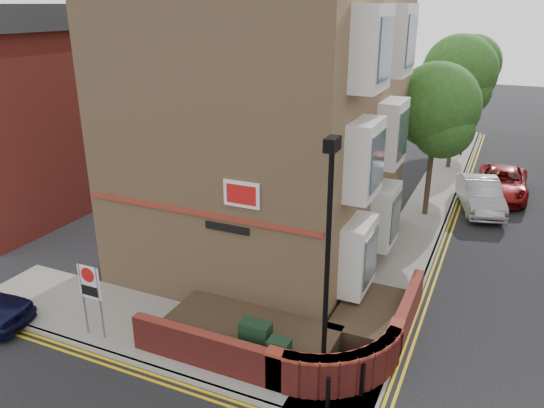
{
  "coord_description": "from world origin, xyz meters",
  "views": [
    {
      "loc": [
        4.91,
        -9.13,
        9.03
      ],
      "look_at": [
        -1.06,
        4.0,
        3.55
      ],
      "focal_mm": 35.0,
      "sensor_mm": 36.0,
      "label": 1
    }
  ],
  "objects_px": {
    "utility_cabinet_large": "(256,343)",
    "silver_car_near": "(480,195)",
    "lamppost": "(327,269)",
    "zone_sign": "(90,288)"
  },
  "relations": [
    {
      "from": "utility_cabinet_large",
      "to": "silver_car_near",
      "type": "xyz_separation_m",
      "value": [
        4.46,
        14.5,
        0.02
      ]
    },
    {
      "from": "silver_car_near",
      "to": "lamppost",
      "type": "bearing_deg",
      "value": -114.71
    },
    {
      "from": "lamppost",
      "to": "utility_cabinet_large",
      "type": "relative_size",
      "value": 5.25
    },
    {
      "from": "silver_car_near",
      "to": "zone_sign",
      "type": "bearing_deg",
      "value": -135.67
    },
    {
      "from": "zone_sign",
      "to": "utility_cabinet_large",
      "type": "bearing_deg",
      "value": 9.69
    },
    {
      "from": "lamppost",
      "to": "silver_car_near",
      "type": "bearing_deg",
      "value": 80.07
    },
    {
      "from": "lamppost",
      "to": "zone_sign",
      "type": "xyz_separation_m",
      "value": [
        -6.6,
        -0.7,
        -1.7
      ]
    },
    {
      "from": "lamppost",
      "to": "zone_sign",
      "type": "bearing_deg",
      "value": -173.93
    },
    {
      "from": "utility_cabinet_large",
      "to": "silver_car_near",
      "type": "bearing_deg",
      "value": 72.92
    },
    {
      "from": "zone_sign",
      "to": "silver_car_near",
      "type": "distance_m",
      "value": 17.86
    }
  ]
}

